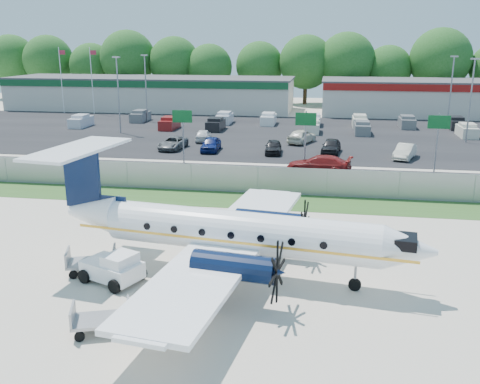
% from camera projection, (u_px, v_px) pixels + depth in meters
% --- Properties ---
extents(ground, '(170.00, 170.00, 0.00)m').
position_uv_depth(ground, '(220.00, 270.00, 25.92)').
color(ground, beige).
rests_on(ground, ground).
extents(grass_verge, '(170.00, 4.00, 0.02)m').
position_uv_depth(grass_verge, '(254.00, 201.00, 37.32)').
color(grass_verge, '#2D561E').
rests_on(grass_verge, ground).
extents(access_road, '(170.00, 8.00, 0.02)m').
position_uv_depth(access_road, '(265.00, 177.00, 43.97)').
color(access_road, black).
rests_on(access_road, ground).
extents(parking_lot, '(170.00, 32.00, 0.02)m').
position_uv_depth(parking_lot, '(286.00, 135.00, 63.93)').
color(parking_lot, black).
rests_on(parking_lot, ground).
extents(perimeter_fence, '(120.00, 0.06, 1.99)m').
position_uv_depth(perimeter_fence, '(258.00, 180.00, 38.95)').
color(perimeter_fence, gray).
rests_on(perimeter_fence, ground).
extents(building_west, '(46.40, 12.40, 5.24)m').
position_uv_depth(building_west, '(151.00, 93.00, 87.84)').
color(building_west, beige).
rests_on(building_west, ground).
extents(building_east, '(44.40, 12.40, 5.24)m').
position_uv_depth(building_east, '(471.00, 98.00, 80.06)').
color(building_east, beige).
rests_on(building_east, ground).
extents(sign_left, '(1.80, 0.26, 5.00)m').
position_uv_depth(sign_left, '(183.00, 124.00, 47.96)').
color(sign_left, gray).
rests_on(sign_left, ground).
extents(sign_mid, '(1.80, 0.26, 5.00)m').
position_uv_depth(sign_mid, '(306.00, 127.00, 46.25)').
color(sign_mid, gray).
rests_on(sign_mid, ground).
extents(sign_right, '(1.80, 0.26, 5.00)m').
position_uv_depth(sign_right, '(438.00, 130.00, 44.53)').
color(sign_right, gray).
rests_on(sign_right, ground).
extents(flagpole_west, '(1.06, 0.12, 10.00)m').
position_uv_depth(flagpole_west, '(61.00, 76.00, 82.25)').
color(flagpole_west, white).
rests_on(flagpole_west, ground).
extents(flagpole_east, '(1.06, 0.12, 10.00)m').
position_uv_depth(flagpole_east, '(92.00, 77.00, 81.47)').
color(flagpole_east, white).
rests_on(flagpole_east, ground).
extents(light_pole_nw, '(0.90, 0.35, 9.09)m').
position_uv_depth(light_pole_nw, '(118.00, 90.00, 63.73)').
color(light_pole_nw, gray).
rests_on(light_pole_nw, ground).
extents(light_pole_ne, '(0.90, 0.35, 9.09)m').
position_uv_depth(light_pole_ne, '(471.00, 95.00, 57.50)').
color(light_pole_ne, gray).
rests_on(light_pole_ne, ground).
extents(light_pole_sw, '(0.90, 0.35, 9.09)m').
position_uv_depth(light_pole_sw, '(146.00, 84.00, 73.23)').
color(light_pole_sw, gray).
rests_on(light_pole_sw, ground).
extents(light_pole_se, '(0.90, 0.35, 9.09)m').
position_uv_depth(light_pole_se, '(451.00, 87.00, 67.01)').
color(light_pole_se, gray).
rests_on(light_pole_se, ground).
extents(tree_line, '(112.00, 6.00, 14.00)m').
position_uv_depth(tree_line, '(301.00, 104.00, 96.23)').
color(tree_line, '#1C5318').
rests_on(tree_line, ground).
extents(aircraft, '(18.62, 18.30, 5.70)m').
position_uv_depth(aircraft, '(232.00, 231.00, 24.86)').
color(aircraft, white).
rests_on(aircraft, ground).
extents(pushback_tug, '(3.11, 2.76, 1.45)m').
position_uv_depth(pushback_tug, '(114.00, 268.00, 24.53)').
color(pushback_tug, white).
rests_on(pushback_tug, ground).
extents(baggage_cart_near, '(2.46, 1.93, 1.13)m').
position_uv_depth(baggage_cart_near, '(101.00, 319.00, 20.33)').
color(baggage_cart_near, gray).
rests_on(baggage_cart_near, ground).
extents(baggage_cart_far, '(2.59, 2.02, 1.20)m').
position_uv_depth(baggage_cart_far, '(92.00, 261.00, 25.58)').
color(baggage_cart_far, gray).
rests_on(baggage_cart_far, ground).
extents(cone_starboard_wing, '(0.41, 0.41, 0.59)m').
position_uv_depth(cone_starboard_wing, '(272.00, 232.00, 30.30)').
color(cone_starboard_wing, '#D56B06').
rests_on(cone_starboard_wing, ground).
extents(road_car_west, '(4.95, 2.79, 1.55)m').
position_uv_depth(road_car_west, '(76.00, 174.00, 44.90)').
color(road_car_west, navy).
rests_on(road_car_west, ground).
extents(road_car_mid, '(5.72, 3.15, 1.57)m').
position_uv_depth(road_car_mid, '(319.00, 174.00, 45.02)').
color(road_car_mid, maroon).
rests_on(road_car_mid, ground).
extents(parked_car_a, '(2.42, 4.75, 1.28)m').
position_uv_depth(parked_car_a, '(173.00, 149.00, 55.40)').
color(parked_car_a, '#595B5E').
rests_on(parked_car_a, ground).
extents(parked_car_b, '(1.85, 4.26, 1.43)m').
position_uv_depth(parked_car_b, '(211.00, 151.00, 54.38)').
color(parked_car_b, navy).
rests_on(parked_car_b, ground).
extents(parked_car_c, '(1.84, 4.04, 1.35)m').
position_uv_depth(parked_car_c, '(273.00, 154.00, 53.20)').
color(parked_car_c, black).
rests_on(parked_car_c, ground).
extents(parked_car_d, '(2.17, 4.37, 1.43)m').
position_uv_depth(parked_car_d, '(331.00, 153.00, 53.40)').
color(parked_car_d, black).
rests_on(parked_car_d, ground).
extents(parked_car_e, '(2.74, 4.46, 1.39)m').
position_uv_depth(parked_car_e, '(404.00, 159.00, 50.85)').
color(parked_car_e, beige).
rests_on(parked_car_e, ground).
extents(parked_car_f, '(2.02, 4.07, 1.33)m').
position_uv_depth(parked_car_f, '(203.00, 141.00, 59.83)').
color(parked_car_f, silver).
rests_on(parked_car_f, ground).
extents(parked_car_g, '(3.39, 4.93, 1.56)m').
position_uv_depth(parked_car_g, '(301.00, 143.00, 58.69)').
color(parked_car_g, beige).
rests_on(parked_car_g, ground).
extents(far_parking_rows, '(56.00, 10.00, 1.60)m').
position_uv_depth(far_parking_rows, '(289.00, 128.00, 68.68)').
color(far_parking_rows, gray).
rests_on(far_parking_rows, ground).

